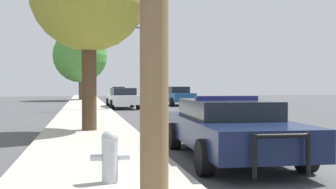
% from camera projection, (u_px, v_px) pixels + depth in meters
% --- Properties ---
extents(sidewalk_left, '(3.00, 110.00, 0.13)m').
position_uv_depth(sidewalk_left, '(96.00, 173.00, 7.31)').
color(sidewalk_left, '#ADA89E').
rests_on(sidewalk_left, ground_plane).
extents(police_car, '(2.31, 5.31, 1.36)m').
position_uv_depth(police_car, '(229.00, 127.00, 9.12)').
color(police_car, '#141E3D').
rests_on(police_car, ground_plane).
extents(fire_hydrant, '(0.59, 0.26, 0.79)m').
position_uv_depth(fire_hydrant, '(110.00, 154.00, 6.32)').
color(fire_hydrant, '#B7BCC1').
rests_on(fire_hydrant, sidewalk_left).
extents(traffic_light, '(3.81, 0.35, 5.26)m').
position_uv_depth(traffic_light, '(113.00, 49.00, 26.28)').
color(traffic_light, '#424247').
rests_on(traffic_light, sidewalk_left).
extents(car_background_oncoming, '(2.07, 4.53, 1.48)m').
position_uv_depth(car_background_oncoming, '(177.00, 96.00, 33.05)').
color(car_background_oncoming, navy).
rests_on(car_background_oncoming, ground_plane).
extents(car_background_distant, '(2.05, 4.25, 1.41)m').
position_uv_depth(car_background_distant, '(118.00, 92.00, 50.96)').
color(car_background_distant, '#333856').
rests_on(car_background_distant, ground_plane).
extents(car_background_midblock, '(2.07, 4.63, 1.41)m').
position_uv_depth(car_background_midblock, '(123.00, 98.00, 28.68)').
color(car_background_midblock, silver).
rests_on(car_background_midblock, ground_plane).
extents(tree_sidewalk_far, '(5.56, 5.56, 7.33)m').
position_uv_depth(tree_sidewalk_far, '(80.00, 55.00, 43.42)').
color(tree_sidewalk_far, brown).
rests_on(tree_sidewalk_far, sidewalk_left).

